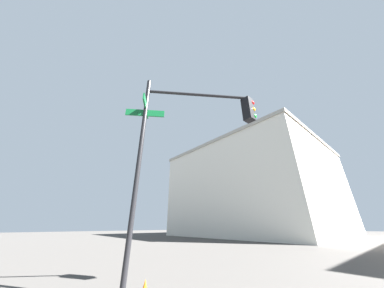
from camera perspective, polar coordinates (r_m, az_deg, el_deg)
name	(u,v)px	position (r m, az deg, el deg)	size (l,w,h in m)	color
traffic_signal_near	(195,126)	(5.25, 1.03, 5.62)	(2.39, 3.27, 5.50)	black
building_stucco	(257,193)	(30.67, 19.78, -14.38)	(20.00, 19.87, 11.90)	silver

